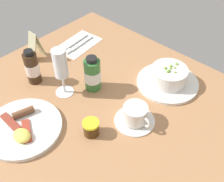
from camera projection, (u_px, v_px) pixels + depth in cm
name	position (u px, v px, depth cm)	size (l,w,h in cm)	color
ground_plane	(117.00, 112.00, 93.74)	(110.00, 84.00, 3.00)	#A8754C
porridge_bowl	(168.00, 77.00, 99.77)	(22.75, 22.75, 7.93)	silver
cutlery_setting	(78.00, 44.00, 120.23)	(14.35, 20.61, 0.90)	silver
coffee_cup	(136.00, 115.00, 86.98)	(13.37, 13.25, 6.57)	silver
wine_glass	(61.00, 66.00, 90.54)	(6.62, 6.62, 18.31)	white
jam_jar	(91.00, 128.00, 83.76)	(5.16, 5.16, 5.13)	#42280D
sauce_bottle_brown	(32.00, 68.00, 98.89)	(5.11, 5.11, 13.79)	#382314
sauce_bottle_green	(92.00, 74.00, 96.32)	(5.93, 5.93, 13.60)	#337233
breakfast_plate	(23.00, 128.00, 85.94)	(24.63, 24.63, 3.70)	silver
menu_card	(35.00, 46.00, 109.80)	(4.79, 6.25, 11.64)	#B6B38A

